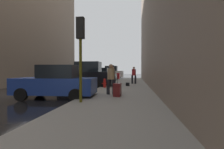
# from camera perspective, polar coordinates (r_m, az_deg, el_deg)

# --- Properties ---
(ground_plane) EXTENTS (120.00, 120.00, 0.00)m
(ground_plane) POSITION_cam_1_polar(r_m,az_deg,el_deg) (12.75, -24.99, -5.54)
(ground_plane) COLOR black
(sidewalk) EXTENTS (4.00, 40.00, 0.15)m
(sidewalk) POSITION_cam_1_polar(r_m,az_deg,el_deg) (10.83, 3.14, -6.23)
(sidewalk) COLOR gray
(sidewalk) RESTS_ON ground_plane
(parked_blue_sedan) EXTENTS (4.27, 2.18, 1.79)m
(parked_blue_sedan) POSITION_cam_1_polar(r_m,az_deg,el_deg) (9.78, -17.68, -2.57)
(parked_blue_sedan) COLOR navy
(parked_blue_sedan) RESTS_ON ground_plane
(parked_black_suv) EXTENTS (4.61, 2.09, 2.25)m
(parked_black_suv) POSITION_cam_1_polar(r_m,az_deg,el_deg) (15.45, -8.25, -0.38)
(parked_black_suv) COLOR black
(parked_black_suv) RESTS_ON ground_plane
(parked_dark_green_sedan) EXTENTS (4.21, 2.07, 1.79)m
(parked_dark_green_sedan) POSITION_cam_1_polar(r_m,az_deg,el_deg) (20.53, -4.36, -0.43)
(parked_dark_green_sedan) COLOR #193828
(parked_dark_green_sedan) RESTS_ON ground_plane
(parked_red_hatchback) EXTENTS (4.27, 2.19, 1.79)m
(parked_red_hatchback) POSITION_cam_1_polar(r_m,az_deg,el_deg) (25.51, -2.09, -0.06)
(parked_red_hatchback) COLOR #B2191E
(parked_red_hatchback) RESTS_ON ground_plane
(parked_white_van) EXTENTS (4.63, 2.12, 2.25)m
(parked_white_van) POSITION_cam_1_polar(r_m,az_deg,el_deg) (30.88, -0.46, 0.55)
(parked_white_van) COLOR silver
(parked_white_van) RESTS_ON ground_plane
(fire_hydrant) EXTENTS (0.42, 0.22, 0.70)m
(fire_hydrant) POSITION_cam_1_polar(r_m,az_deg,el_deg) (13.84, -2.43, -2.80)
(fire_hydrant) COLOR red
(fire_hydrant) RESTS_ON sidewalk
(traffic_light) EXTENTS (0.32, 0.32, 3.60)m
(traffic_light) POSITION_cam_1_polar(r_m,az_deg,el_deg) (7.65, -10.24, 10.72)
(traffic_light) COLOR #514C0F
(traffic_light) RESTS_ON sidewalk
(pedestrian_in_tan_coat) EXTENTS (0.51, 0.44, 1.71)m
(pedestrian_in_tan_coat) POSITION_cam_1_polar(r_m,az_deg,el_deg) (9.85, -0.34, -0.98)
(pedestrian_in_tan_coat) COLOR black
(pedestrian_in_tan_coat) RESTS_ON sidewalk
(pedestrian_with_beanie) EXTENTS (0.53, 0.50, 1.78)m
(pedestrian_with_beanie) POSITION_cam_1_polar(r_m,az_deg,el_deg) (15.09, 0.27, -0.01)
(pedestrian_with_beanie) COLOR #333338
(pedestrian_with_beanie) RESTS_ON sidewalk
(pedestrian_in_red_jacket) EXTENTS (0.53, 0.47, 1.71)m
(pedestrian_in_red_jacket) POSITION_cam_1_polar(r_m,az_deg,el_deg) (17.68, 7.14, 0.09)
(pedestrian_in_red_jacket) COLOR black
(pedestrian_in_red_jacket) RESTS_ON sidewalk
(rolling_suitcase) EXTENTS (0.40, 0.59, 1.04)m
(rolling_suitcase) POSITION_cam_1_polar(r_m,az_deg,el_deg) (9.18, 1.76, -5.00)
(rolling_suitcase) COLOR #591414
(rolling_suitcase) RESTS_ON sidewalk
(duffel_bag) EXTENTS (0.32, 0.44, 0.28)m
(duffel_bag) POSITION_cam_1_polar(r_m,az_deg,el_deg) (15.32, 5.13, -3.17)
(duffel_bag) COLOR black
(duffel_bag) RESTS_ON sidewalk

